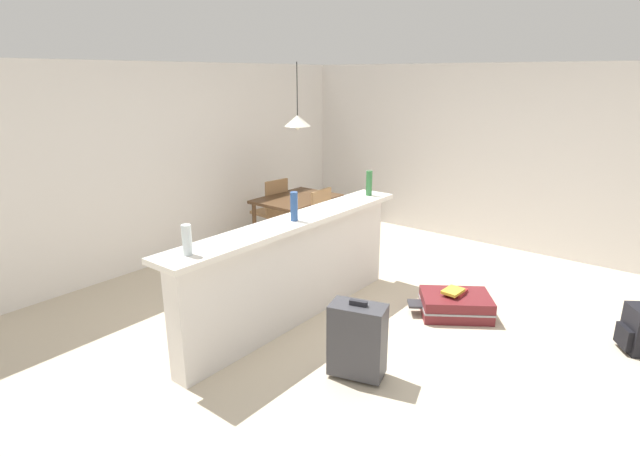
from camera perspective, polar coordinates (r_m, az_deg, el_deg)
ground_plane at (r=5.17m, az=5.96°, el=-10.35°), size 13.00×13.00×0.05m
wall_back at (r=6.80m, az=-16.00°, el=7.18°), size 6.60×0.10×2.50m
wall_right at (r=7.54m, az=17.06°, el=8.02°), size 0.10×6.00×2.50m
partition_half_wall at (r=4.89m, az=-2.91°, el=-5.16°), size 2.80×0.20×1.00m
bar_countertop at (r=4.71m, az=-3.01°, el=0.73°), size 2.96×0.40×0.05m
bottle_clear at (r=3.88m, az=-14.91°, el=-1.27°), size 0.07×0.07×0.24m
bottle_blue at (r=4.64m, az=-2.97°, el=2.53°), size 0.07×0.07×0.27m
bottle_green at (r=5.65m, az=5.61°, el=5.16°), size 0.07×0.07×0.28m
dining_table at (r=6.88m, az=-2.63°, el=2.79°), size 1.10×0.80×0.74m
dining_chair_near_partition at (r=6.50m, az=0.85°, el=0.76°), size 0.42×0.42×0.93m
dining_chair_far_side at (r=7.25m, az=-5.42°, el=2.41°), size 0.44×0.44×0.93m
pendant_lamp at (r=6.58m, az=-2.57°, el=12.16°), size 0.34×0.34×0.84m
suitcase_flat_maroon at (r=5.32m, az=15.14°, el=-8.40°), size 0.80×0.87×0.22m
suitcase_upright_charcoal at (r=4.10m, az=4.28°, el=-12.50°), size 0.36×0.49×0.67m
backpack_black at (r=5.28m, az=32.42°, el=-9.75°), size 0.34×0.33×0.42m
book_stack at (r=5.28m, az=15.10°, el=-6.92°), size 0.30×0.18×0.06m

